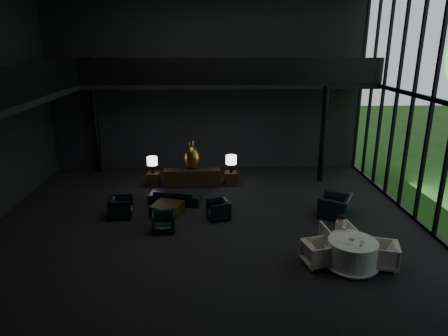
{
  "coord_description": "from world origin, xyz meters",
  "views": [
    {
      "loc": [
        0.11,
        -12.02,
        5.67
      ],
      "look_at": [
        0.56,
        0.5,
        1.72
      ],
      "focal_mm": 32.0,
      "sensor_mm": 36.0,
      "label": 1
    }
  ],
  "objects_px": {
    "table_lamp_right": "(231,160)",
    "window_armchair": "(335,202)",
    "bronze_urn": "(192,157)",
    "dining_chair_north": "(338,235)",
    "dining_chair_east": "(383,254)",
    "side_table_right": "(231,178)",
    "lounge_armchair_east": "(218,209)",
    "lounge_armchair_south": "(164,222)",
    "side_table_left": "(154,179)",
    "table_lamp_left": "(152,162)",
    "dining_chair_west": "(318,253)",
    "child": "(341,225)",
    "dining_table": "(352,255)",
    "console": "(192,178)",
    "coffee_table": "(167,209)",
    "lounge_armchair_west": "(121,206)",
    "sofa": "(175,195)"
  },
  "relations": [
    {
      "from": "table_lamp_right",
      "to": "window_armchair",
      "type": "xyz_separation_m",
      "value": [
        3.38,
        -3.13,
        -0.58
      ]
    },
    {
      "from": "bronze_urn",
      "to": "dining_chair_north",
      "type": "xyz_separation_m",
      "value": [
        4.35,
        -5.56,
        -0.76
      ]
    },
    {
      "from": "dining_chair_east",
      "to": "window_armchair",
      "type": "bearing_deg",
      "value": -158.24
    },
    {
      "from": "side_table_right",
      "to": "dining_chair_north",
      "type": "height_order",
      "value": "dining_chair_north"
    },
    {
      "from": "lounge_armchair_east",
      "to": "lounge_armchair_south",
      "type": "bearing_deg",
      "value": -78.93
    },
    {
      "from": "bronze_urn",
      "to": "side_table_left",
      "type": "bearing_deg",
      "value": 179.53
    },
    {
      "from": "table_lamp_left",
      "to": "dining_chair_north",
      "type": "distance_m",
      "value": 8.11
    },
    {
      "from": "lounge_armchair_east",
      "to": "dining_chair_west",
      "type": "relative_size",
      "value": 0.94
    },
    {
      "from": "child",
      "to": "bronze_urn",
      "type": "bearing_deg",
      "value": -51.62
    },
    {
      "from": "bronze_urn",
      "to": "dining_table",
      "type": "height_order",
      "value": "bronze_urn"
    },
    {
      "from": "console",
      "to": "lounge_armchair_south",
      "type": "xyz_separation_m",
      "value": [
        -0.73,
        -4.05,
        -0.05
      ]
    },
    {
      "from": "dining_chair_west",
      "to": "child",
      "type": "height_order",
      "value": "child"
    },
    {
      "from": "lounge_armchair_south",
      "to": "dining_chair_east",
      "type": "distance_m",
      "value": 6.41
    },
    {
      "from": "table_lamp_right",
      "to": "dining_table",
      "type": "distance_m",
      "value": 7.01
    },
    {
      "from": "lounge_armchair_south",
      "to": "side_table_right",
      "type": "bearing_deg",
      "value": 57.87
    },
    {
      "from": "coffee_table",
      "to": "child",
      "type": "xyz_separation_m",
      "value": [
        5.14,
        -2.6,
        0.56
      ]
    },
    {
      "from": "console",
      "to": "lounge_armchair_west",
      "type": "xyz_separation_m",
      "value": [
        -2.29,
        -2.92,
        0.03
      ]
    },
    {
      "from": "side_table_left",
      "to": "lounge_armchair_south",
      "type": "height_order",
      "value": "lounge_armchair_south"
    },
    {
      "from": "dining_chair_north",
      "to": "side_table_left",
      "type": "bearing_deg",
      "value": -49.05
    },
    {
      "from": "dining_chair_west",
      "to": "table_lamp_left",
      "type": "bearing_deg",
      "value": 25.61
    },
    {
      "from": "lounge_armchair_east",
      "to": "child",
      "type": "distance_m",
      "value": 4.1
    },
    {
      "from": "side_table_left",
      "to": "lounge_armchair_east",
      "type": "bearing_deg",
      "value": -52.0
    },
    {
      "from": "window_armchair",
      "to": "dining_chair_east",
      "type": "bearing_deg",
      "value": 33.17
    },
    {
      "from": "dining_chair_west",
      "to": "side_table_left",
      "type": "bearing_deg",
      "value": 25.19
    },
    {
      "from": "dining_chair_north",
      "to": "child",
      "type": "height_order",
      "value": "child"
    },
    {
      "from": "window_armchair",
      "to": "side_table_right",
      "type": "bearing_deg",
      "value": -105.26
    },
    {
      "from": "sofa",
      "to": "dining_chair_east",
      "type": "bearing_deg",
      "value": 152.46
    },
    {
      "from": "console",
      "to": "table_lamp_left",
      "type": "height_order",
      "value": "table_lamp_left"
    },
    {
      "from": "side_table_left",
      "to": "dining_chair_north",
      "type": "xyz_separation_m",
      "value": [
        5.95,
        -5.58,
        0.19
      ]
    },
    {
      "from": "lounge_armchair_south",
      "to": "child",
      "type": "relative_size",
      "value": 0.99
    },
    {
      "from": "lounge_armchair_west",
      "to": "dining_chair_west",
      "type": "bearing_deg",
      "value": -123.99
    },
    {
      "from": "bronze_urn",
      "to": "lounge_armchair_east",
      "type": "distance_m",
      "value": 3.57
    },
    {
      "from": "dining_table",
      "to": "dining_chair_east",
      "type": "relative_size",
      "value": 1.92
    },
    {
      "from": "side_table_left",
      "to": "lounge_armchair_west",
      "type": "relative_size",
      "value": 0.73
    },
    {
      "from": "dining_table",
      "to": "console",
      "type": "bearing_deg",
      "value": 125.07
    },
    {
      "from": "table_lamp_left",
      "to": "dining_chair_west",
      "type": "xyz_separation_m",
      "value": [
        5.17,
        -6.25,
        -0.71
      ]
    },
    {
      "from": "table_lamp_left",
      "to": "lounge_armchair_east",
      "type": "distance_m",
      "value": 4.21
    },
    {
      "from": "side_table_right",
      "to": "dining_chair_east",
      "type": "height_order",
      "value": "dining_chair_east"
    },
    {
      "from": "table_lamp_left",
      "to": "dining_chair_west",
      "type": "relative_size",
      "value": 0.98
    },
    {
      "from": "table_lamp_right",
      "to": "child",
      "type": "distance_m",
      "value": 6.15
    },
    {
      "from": "dining_chair_west",
      "to": "dining_chair_east",
      "type": "bearing_deg",
      "value": -109.85
    },
    {
      "from": "side_table_right",
      "to": "dining_table",
      "type": "xyz_separation_m",
      "value": [
        2.84,
        -6.46,
        0.05
      ]
    },
    {
      "from": "console",
      "to": "coffee_table",
      "type": "height_order",
      "value": "console"
    },
    {
      "from": "coffee_table",
      "to": "dining_chair_north",
      "type": "relative_size",
      "value": 0.98
    },
    {
      "from": "console",
      "to": "window_armchair",
      "type": "relative_size",
      "value": 1.97
    },
    {
      "from": "side_table_left",
      "to": "coffee_table",
      "type": "relative_size",
      "value": 0.61
    },
    {
      "from": "dining_chair_north",
      "to": "dining_chair_east",
      "type": "xyz_separation_m",
      "value": [
        0.9,
        -0.94,
        -0.1
      ]
    },
    {
      "from": "bronze_urn",
      "to": "dining_chair_north",
      "type": "bearing_deg",
      "value": -51.99
    },
    {
      "from": "side_table_right",
      "to": "side_table_left",
      "type": "bearing_deg",
      "value": 179.89
    },
    {
      "from": "lounge_armchair_east",
      "to": "lounge_armchair_south",
      "type": "relative_size",
      "value": 1.05
    }
  ]
}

